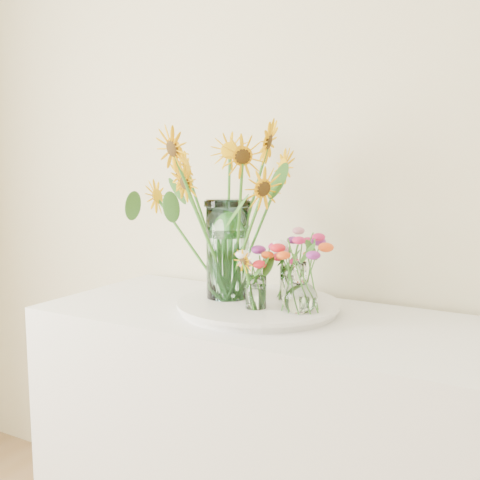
{
  "coord_description": "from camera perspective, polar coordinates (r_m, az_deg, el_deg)",
  "views": [
    {
      "loc": [
        0.49,
        0.39,
        1.37
      ],
      "look_at": [
        -0.39,
        1.94,
        1.12
      ],
      "focal_mm": 45.0,
      "sensor_mm": 36.0,
      "label": 1
    }
  ],
  "objects": [
    {
      "name": "sunflower_bouquet",
      "position": [
        1.83,
        -1.18,
        3.02
      ],
      "size": [
        0.93,
        0.93,
        0.56
      ],
      "primitive_type": null,
      "rotation": [
        0.0,
        0.0,
        0.13
      ],
      "color": "#FAB305",
      "rests_on": "tray"
    },
    {
      "name": "wildflower_posy_c",
      "position": [
        1.84,
        4.76,
        -2.74
      ],
      "size": [
        0.2,
        0.2,
        0.2
      ],
      "primitive_type": null,
      "color": "#F55215",
      "rests_on": "tray"
    },
    {
      "name": "small_vase_b",
      "position": [
        1.7,
        5.69,
        -4.49
      ],
      "size": [
        0.12,
        0.12,
        0.15
      ],
      "primitive_type": null,
      "rotation": [
        0.0,
        0.0,
        0.21
      ],
      "color": "white",
      "rests_on": "tray"
    },
    {
      "name": "wildflower_posy_b",
      "position": [
        1.69,
        5.71,
        -3.01
      ],
      "size": [
        0.21,
        0.21,
        0.24
      ],
      "primitive_type": null,
      "color": "#F55215",
      "rests_on": "tray"
    },
    {
      "name": "small_vase_a",
      "position": [
        1.73,
        1.52,
        -4.98
      ],
      "size": [
        0.07,
        0.07,
        0.1
      ],
      "primitive_type": "cylinder",
      "rotation": [
        0.0,
        0.0,
        0.26
      ],
      "color": "white",
      "rests_on": "tray"
    },
    {
      "name": "counter",
      "position": [
        1.95,
        2.82,
        -19.98
      ],
      "size": [
        1.4,
        0.6,
        0.9
      ],
      "primitive_type": "cube",
      "color": "white",
      "rests_on": "ground_plane"
    },
    {
      "name": "wildflower_posy_a",
      "position": [
        1.72,
        1.53,
        -3.52
      ],
      "size": [
        0.18,
        0.18,
        0.19
      ],
      "primitive_type": null,
      "color": "#F55215",
      "rests_on": "tray"
    },
    {
      "name": "small_vase_c",
      "position": [
        1.85,
        4.75,
        -4.11
      ],
      "size": [
        0.08,
        0.08,
        0.11
      ],
      "primitive_type": "cylinder",
      "rotation": [
        0.0,
        0.0,
        -0.43
      ],
      "color": "white",
      "rests_on": "tray"
    },
    {
      "name": "tray",
      "position": [
        1.82,
        1.76,
        -6.41
      ],
      "size": [
        0.47,
        0.47,
        0.02
      ],
      "primitive_type": "cylinder",
      "color": "white",
      "rests_on": "counter"
    },
    {
      "name": "mason_jar",
      "position": [
        1.84,
        -1.17,
        -0.91
      ],
      "size": [
        0.15,
        0.15,
        0.31
      ],
      "primitive_type": "cylinder",
      "rotation": [
        0.0,
        0.0,
        0.13
      ],
      "color": "#C1F8F2",
      "rests_on": "tray"
    }
  ]
}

